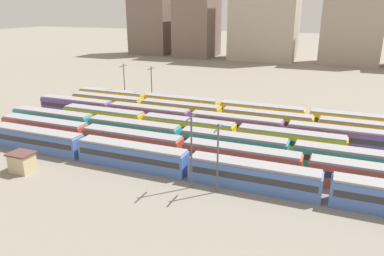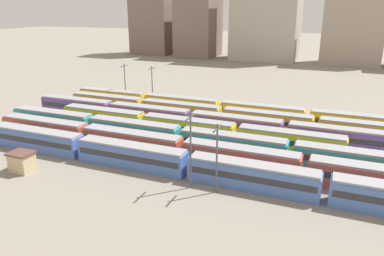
% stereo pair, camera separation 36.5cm
% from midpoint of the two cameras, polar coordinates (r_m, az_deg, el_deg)
% --- Properties ---
extents(ground_plane, '(600.00, 600.00, 0.00)m').
position_cam_midpoint_polar(ground_plane, '(78.21, -12.03, 0.14)').
color(ground_plane, gray).
extents(train_track_0, '(74.70, 3.06, 3.75)m').
position_cam_midpoint_polar(train_track_0, '(53.94, -0.41, -5.70)').
color(train_track_0, '#4C70BC').
rests_on(train_track_0, ground_plane).
extents(train_track_1, '(93.60, 3.06, 3.75)m').
position_cam_midpoint_polar(train_track_1, '(56.63, 7.58, -4.66)').
color(train_track_1, '#BC4C38').
rests_on(train_track_1, ground_plane).
extents(train_track_2, '(93.60, 3.06, 3.75)m').
position_cam_midpoint_polar(train_track_2, '(61.94, 6.42, -2.56)').
color(train_track_2, teal).
rests_on(train_track_2, ground_plane).
extents(train_track_3, '(55.80, 3.06, 3.75)m').
position_cam_midpoint_polar(train_track_3, '(69.76, -0.46, -0.03)').
color(train_track_3, yellow).
rests_on(train_track_3, ground_plane).
extents(train_track_4, '(74.70, 3.06, 3.75)m').
position_cam_midpoint_polar(train_track_4, '(74.93, -0.09, 1.28)').
color(train_track_4, '#6B429E').
rests_on(train_track_4, ground_plane).
extents(train_track_5, '(112.50, 3.06, 3.75)m').
position_cam_midpoint_polar(train_track_5, '(74.80, 18.65, 0.26)').
color(train_track_5, yellow).
rests_on(train_track_5, ground_plane).
extents(train_track_6, '(112.50, 3.06, 3.75)m').
position_cam_midpoint_polar(train_track_6, '(79.90, 17.46, 1.50)').
color(train_track_6, yellow).
rests_on(train_track_6, ground_plane).
extents(catenary_pole_0, '(0.24, 3.20, 10.75)m').
position_cam_midpoint_polar(catenary_pole_0, '(49.26, -0.01, -3.02)').
color(catenary_pole_0, '#4C4C51').
rests_on(catenary_pole_0, ground_plane).
extents(catenary_pole_1, '(0.24, 3.20, 10.05)m').
position_cam_midpoint_polar(catenary_pole_1, '(96.32, -10.17, 7.09)').
color(catenary_pole_1, '#4C4C51').
rests_on(catenary_pole_1, ground_plane).
extents(catenary_pole_2, '(0.24, 3.20, 9.63)m').
position_cam_midpoint_polar(catenary_pole_2, '(48.39, 4.05, -4.21)').
color(catenary_pole_2, '#4C4C51').
rests_on(catenary_pole_2, ground_plane).
extents(catenary_pole_3, '(0.24, 3.20, 9.85)m').
position_cam_midpoint_polar(catenary_pole_3, '(92.61, -6.03, 6.77)').
color(catenary_pole_3, '#4C4C51').
rests_on(catenary_pole_3, ground_plane).
extents(signal_hut, '(3.60, 3.00, 3.04)m').
position_cam_midpoint_polar(signal_hut, '(61.45, -24.52, -4.72)').
color(signal_hut, '#C6B284').
rests_on(signal_hut, ground_plane).
extents(distant_building_0, '(20.07, 13.75, 38.63)m').
position_cam_midpoint_polar(distant_building_0, '(196.21, -6.11, 16.89)').
color(distant_building_0, '#7A665B').
rests_on(distant_building_0, ground_plane).
extents(distant_building_1, '(17.84, 21.33, 28.64)m').
position_cam_midpoint_polar(distant_building_1, '(185.85, 1.05, 15.37)').
color(distant_building_1, '#7A665B').
rests_on(distant_building_1, ground_plane).
extents(distant_building_2, '(28.89, 20.81, 41.24)m').
position_cam_midpoint_polar(distant_building_2, '(176.38, 11.46, 16.92)').
color(distant_building_2, '#B2A899').
rests_on(distant_building_2, ground_plane).
extents(distant_building_3, '(23.84, 15.34, 30.13)m').
position_cam_midpoint_polar(distant_building_3, '(173.11, 23.60, 13.94)').
color(distant_building_3, '#A89989').
rests_on(distant_building_3, ground_plane).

